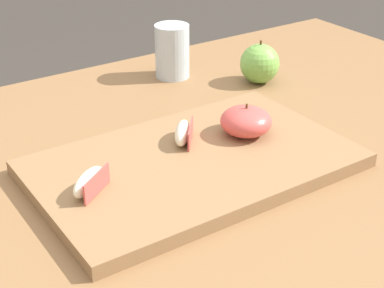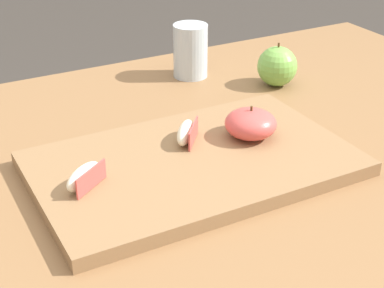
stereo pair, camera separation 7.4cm
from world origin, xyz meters
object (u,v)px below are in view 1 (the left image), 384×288
(apple_wedge_front, at_px, (183,133))
(apple_wedge_right, at_px, (89,182))
(cutting_board, at_px, (192,162))
(whole_apple_granny_green, at_px, (260,64))
(apple_half_skin_up, at_px, (246,121))
(drinking_glass_water, at_px, (172,51))

(apple_wedge_front, xyz_separation_m, apple_wedge_right, (-0.18, -0.05, 0.00))
(apple_wedge_front, bearing_deg, cutting_board, -107.52)
(cutting_board, relative_size, apple_wedge_front, 6.86)
(whole_apple_granny_green, bearing_deg, apple_wedge_front, -150.27)
(apple_half_skin_up, height_order, whole_apple_granny_green, whole_apple_granny_green)
(cutting_board, height_order, apple_wedge_right, apple_wedge_right)
(cutting_board, relative_size, apple_half_skin_up, 5.73)
(apple_wedge_right, bearing_deg, apple_half_skin_up, 3.71)
(apple_wedge_front, distance_m, drinking_glass_water, 0.32)
(cutting_board, relative_size, drinking_glass_water, 4.35)
(apple_wedge_front, relative_size, drinking_glass_water, 0.63)
(cutting_board, relative_size, whole_apple_granny_green, 5.40)
(apple_half_skin_up, xyz_separation_m, drinking_glass_water, (0.06, 0.31, 0.01))
(apple_half_skin_up, xyz_separation_m, whole_apple_granny_green, (0.19, 0.19, -0.00))
(apple_half_skin_up, distance_m, whole_apple_granny_green, 0.27)
(whole_apple_granny_green, bearing_deg, apple_half_skin_up, -134.12)
(drinking_glass_water, bearing_deg, apple_wedge_right, -135.40)
(apple_wedge_front, bearing_deg, drinking_glass_water, 60.70)
(cutting_board, distance_m, drinking_glass_water, 0.37)
(apple_wedge_right, height_order, whole_apple_granny_green, whole_apple_granny_green)
(whole_apple_granny_green, bearing_deg, cutting_board, -145.18)
(cutting_board, height_order, apple_half_skin_up, apple_half_skin_up)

